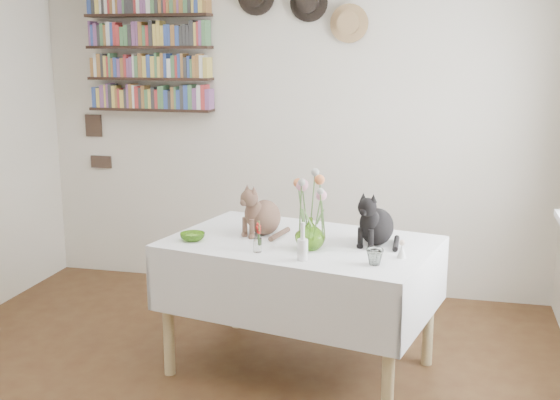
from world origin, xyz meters
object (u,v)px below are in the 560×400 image
(tabby_cat, at_px, (265,208))
(black_cat, at_px, (377,217))
(dining_table, at_px, (301,273))
(flower_vase, at_px, (310,233))
(bookshelf_unit, at_px, (149,52))

(tabby_cat, relative_size, black_cat, 0.99)
(dining_table, xyz_separation_m, tabby_cat, (-0.24, 0.10, 0.35))
(tabby_cat, height_order, black_cat, black_cat)
(flower_vase, xyz_separation_m, bookshelf_unit, (-1.58, 1.52, 0.96))
(dining_table, bearing_deg, flower_vase, -60.97)
(black_cat, distance_m, flower_vase, 0.40)
(black_cat, height_order, bookshelf_unit, bookshelf_unit)
(black_cat, relative_size, bookshelf_unit, 0.31)
(dining_table, height_order, flower_vase, flower_vase)
(dining_table, height_order, bookshelf_unit, bookshelf_unit)
(tabby_cat, xyz_separation_m, black_cat, (0.67, -0.06, 0.00))
(tabby_cat, bearing_deg, bookshelf_unit, 170.79)
(dining_table, relative_size, tabby_cat, 5.30)
(bookshelf_unit, bearing_deg, flower_vase, -43.80)
(tabby_cat, bearing_deg, black_cat, 30.49)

